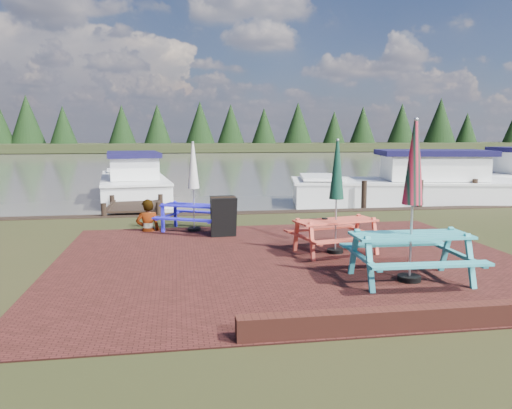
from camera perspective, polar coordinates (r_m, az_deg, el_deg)
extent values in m
plane|color=black|center=(8.78, 5.49, -8.07)|extent=(120.00, 120.00, 0.00)
cube|color=#351511|center=(9.71, 4.00, -6.41)|extent=(9.00, 7.50, 0.02)
cube|color=#4C1E16|center=(7.03, 23.30, -11.57)|extent=(6.00, 0.22, 0.30)
cube|color=#46433C|center=(45.27, -6.41, 4.93)|extent=(120.00, 60.00, 0.02)
cube|color=black|center=(74.21, -7.50, 6.50)|extent=(120.00, 10.00, 1.20)
cube|color=teal|center=(8.57, 17.30, -3.38)|extent=(1.94, 0.81, 0.04)
cube|color=teal|center=(8.00, 19.35, -6.54)|extent=(1.92, 0.32, 0.04)
cube|color=teal|center=(9.28, 15.38, -4.39)|extent=(1.92, 0.32, 0.04)
cube|color=teal|center=(8.35, 11.96, -6.25)|extent=(0.14, 1.66, 0.79)
cube|color=teal|center=(9.03, 22.03, -5.60)|extent=(0.14, 1.66, 0.79)
cylinder|color=black|center=(8.74, 17.10, -8.11)|extent=(0.38, 0.38, 0.11)
cylinder|color=#B2B2B7|center=(8.49, 17.45, 0.22)|extent=(0.04, 0.04, 2.66)
cone|color=red|center=(8.43, 17.64, 4.52)|extent=(0.34, 0.34, 1.33)
cube|color=#D34A36|center=(10.28, 9.11, -1.84)|extent=(1.77, 0.99, 0.04)
cube|color=#D34A36|center=(9.80, 10.94, -3.97)|extent=(1.67, 0.57, 0.04)
cube|color=#D34A36|center=(10.86, 7.39, -2.71)|extent=(1.67, 0.57, 0.04)
cube|color=#D34A36|center=(10.00, 5.49, -4.05)|extent=(0.38, 1.43, 0.68)
cube|color=#D34A36|center=(10.72, 12.40, -3.38)|extent=(0.38, 1.43, 0.68)
cylinder|color=black|center=(10.41, 9.03, -5.31)|extent=(0.33, 0.33, 0.09)
cylinder|color=#B2B2B7|center=(10.21, 9.17, 0.77)|extent=(0.03, 0.03, 2.31)
cone|color=#0D3123|center=(10.15, 9.24, 3.88)|extent=(0.30, 0.30, 1.16)
cube|color=#221CD2|center=(12.59, -7.12, -0.11)|extent=(1.71, 1.28, 0.04)
cube|color=#221CD2|center=(12.09, -8.30, -1.71)|extent=(1.53, 0.92, 0.04)
cube|color=#221CD2|center=(13.17, -5.99, -0.86)|extent=(1.53, 0.92, 0.04)
cube|color=#221CD2|center=(12.95, -9.88, -1.42)|extent=(0.69, 1.27, 0.66)
cube|color=#221CD2|center=(12.37, -4.17, -1.76)|extent=(0.69, 1.27, 0.66)
cylinder|color=black|center=(12.69, -7.07, -2.85)|extent=(0.32, 0.32, 0.09)
cylinder|color=#B2B2B7|center=(12.53, -7.15, 1.95)|extent=(0.03, 0.03, 2.23)
cone|color=silver|center=(12.49, -7.20, 4.39)|extent=(0.29, 0.29, 1.11)
cube|color=black|center=(11.67, -3.66, -1.55)|extent=(0.61, 0.27, 0.96)
cube|color=black|center=(11.99, -3.81, -1.29)|extent=(0.61, 0.27, 0.96)
cube|color=black|center=(11.76, -3.75, 0.82)|extent=(0.60, 0.08, 0.03)
cube|color=black|center=(19.84, -12.96, 1.16)|extent=(1.60, 9.00, 0.06)
cube|color=black|center=(19.90, -15.12, 1.25)|extent=(0.08, 9.00, 0.08)
cube|color=black|center=(19.80, -10.79, 1.35)|extent=(0.08, 9.00, 0.08)
cylinder|color=black|center=(15.52, -16.96, -1.69)|extent=(0.16, 0.16, 1.00)
cylinder|color=black|center=(15.38, -11.04, -1.58)|extent=(0.16, 0.16, 1.00)
cube|color=white|center=(21.22, -13.84, 1.60)|extent=(3.29, 7.37, 1.02)
cube|color=white|center=(21.16, -13.88, 3.03)|extent=(3.35, 7.52, 0.08)
cube|color=white|center=(20.28, -13.83, 4.21)|extent=(2.11, 3.18, 0.87)
cube|color=#120F37|center=(20.25, -13.88, 5.59)|extent=(2.35, 3.63, 0.18)
cube|color=white|center=(23.85, -14.16, 3.88)|extent=(2.22, 1.52, 0.10)
cube|color=white|center=(19.21, 16.65, 0.91)|extent=(8.51, 4.30, 1.08)
cube|color=white|center=(19.15, 16.72, 2.58)|extent=(8.68, 4.39, 0.09)
cube|color=white|center=(19.38, 19.57, 4.06)|extent=(3.73, 2.64, 0.92)
cube|color=#120F37|center=(19.36, 19.64, 5.59)|extent=(4.25, 2.95, 0.19)
cube|color=white|center=(18.58, 7.49, 3.13)|extent=(1.89, 2.63, 0.11)
cube|color=white|center=(22.50, 22.07, 3.49)|extent=(1.30, 2.16, 0.11)
imported|color=gray|center=(12.70, -12.34, 0.53)|extent=(0.59, 0.39, 1.62)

